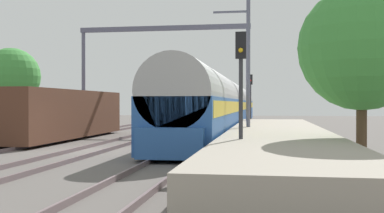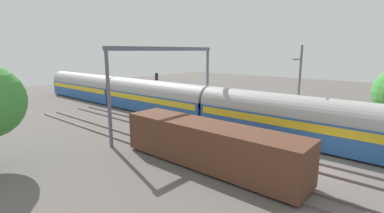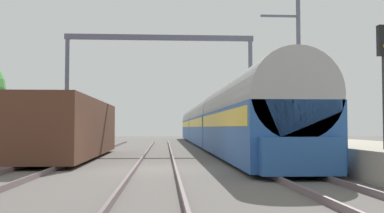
{
  "view_description": "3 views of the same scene",
  "coord_description": "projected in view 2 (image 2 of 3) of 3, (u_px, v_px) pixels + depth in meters",
  "views": [
    {
      "loc": [
        7.55,
        -19.86,
        2.11
      ],
      "look_at": [
        4.25,
        0.92,
        1.96
      ],
      "focal_mm": 43.73,
      "sensor_mm": 36.0,
      "label": 1
    },
    {
      "loc": [
        -18.14,
        -4.6,
        7.51
      ],
      "look_at": [
        -0.85,
        10.22,
        2.94
      ],
      "focal_mm": 26.08,
      "sensor_mm": 36.0,
      "label": 2
    },
    {
      "loc": [
        0.32,
        -16.78,
        1.54
      ],
      "look_at": [
        2.12,
        12.82,
        2.9
      ],
      "focal_mm": 42.42,
      "sensor_mm": 36.0,
      "label": 3
    }
  ],
  "objects": [
    {
      "name": "track_far_west",
      "position": [
        297.0,
        194.0,
        14.74
      ],
      "size": [
        1.52,
        60.0,
        0.16
      ],
      "color": "#6F5D60",
      "rests_on": "ground"
    },
    {
      "name": "railway_signal_far",
      "position": [
        157.0,
        86.0,
        36.1
      ],
      "size": [
        0.36,
        0.3,
        4.68
      ],
      "color": "#2D2D33",
      "rests_on": "ground"
    },
    {
      "name": "ground",
      "position": [
        321.0,
        170.0,
        17.92
      ],
      "size": [
        120.0,
        120.0,
        0.0
      ],
      "primitive_type": "plane",
      "color": "#5F5955"
    },
    {
      "name": "track_east",
      "position": [
        338.0,
        151.0,
        21.06
      ],
      "size": [
        1.52,
        60.0,
        0.16
      ],
      "color": "#6F5D60",
      "rests_on": "ground"
    },
    {
      "name": "catenary_gantry",
      "position": [
        167.0,
        71.0,
        25.78
      ],
      "size": [
        12.89,
        0.28,
        7.86
      ],
      "color": "slate",
      "rests_on": "ground"
    },
    {
      "name": "person_crossing",
      "position": [
        243.0,
        118.0,
        27.45
      ],
      "size": [
        0.46,
        0.44,
        1.73
      ],
      "rotation": [
        0.0,
        0.0,
        5.57
      ],
      "color": "#333333",
      "rests_on": "ground"
    },
    {
      "name": "platform",
      "position": [
        325.0,
        130.0,
        25.11
      ],
      "size": [
        4.4,
        28.0,
        0.9
      ],
      "color": "#A39989",
      "rests_on": "ground"
    },
    {
      "name": "freight_car",
      "position": [
        208.0,
        145.0,
        18.23
      ],
      "size": [
        2.8,
        13.0,
        2.7
      ],
      "color": "#563323",
      "rests_on": "ground"
    },
    {
      "name": "passenger_train",
      "position": [
        155.0,
        97.0,
        33.8
      ],
      "size": [
        2.93,
        49.2,
        3.82
      ],
      "color": "#28569E",
      "rests_on": "ground"
    },
    {
      "name": "track_west",
      "position": [
        321.0,
        168.0,
        17.9
      ],
      "size": [
        1.52,
        60.0,
        0.16
      ],
      "color": "#6F5D60",
      "rests_on": "ground"
    },
    {
      "name": "catenary_pole_east_mid",
      "position": [
        299.0,
        89.0,
        24.66
      ],
      "size": [
        1.9,
        0.2,
        8.0
      ],
      "color": "slate",
      "rests_on": "ground"
    }
  ]
}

